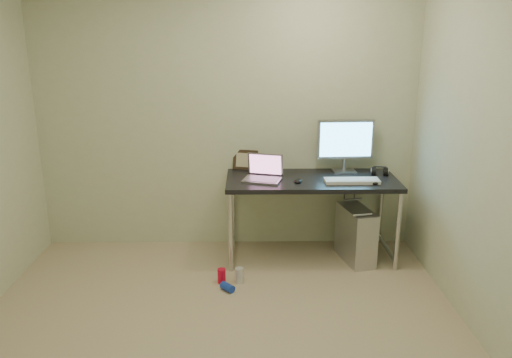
% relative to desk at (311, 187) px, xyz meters
% --- Properties ---
extents(floor, '(3.50, 3.50, 0.00)m').
position_rel_desk_xyz_m(floor, '(-0.76, -1.42, -0.67)').
color(floor, tan).
rests_on(floor, ground).
extents(wall_back, '(3.50, 0.02, 2.50)m').
position_rel_desk_xyz_m(wall_back, '(-0.76, 0.33, 0.58)').
color(wall_back, beige).
rests_on(wall_back, ground).
extents(wall_right, '(0.02, 3.50, 2.50)m').
position_rel_desk_xyz_m(wall_right, '(0.99, -1.42, 0.58)').
color(wall_right, beige).
rests_on(wall_right, ground).
extents(desk, '(1.51, 0.66, 0.75)m').
position_rel_desk_xyz_m(desk, '(0.00, 0.00, 0.00)').
color(desk, black).
rests_on(desk, ground).
extents(tower_computer, '(0.31, 0.51, 0.52)m').
position_rel_desk_xyz_m(tower_computer, '(0.40, -0.09, -0.42)').
color(tower_computer, silver).
rests_on(tower_computer, ground).
extents(cable_a, '(0.01, 0.16, 0.69)m').
position_rel_desk_xyz_m(cable_a, '(0.35, 0.28, -0.27)').
color(cable_a, black).
rests_on(cable_a, ground).
extents(cable_b, '(0.02, 0.11, 0.71)m').
position_rel_desk_xyz_m(cable_b, '(0.44, 0.26, -0.29)').
color(cable_b, black).
rests_on(cable_b, ground).
extents(can_red, '(0.08, 0.08, 0.12)m').
position_rel_desk_xyz_m(can_red, '(-0.79, -0.51, -0.61)').
color(can_red, red).
rests_on(can_red, ground).
extents(can_white, '(0.09, 0.09, 0.13)m').
position_rel_desk_xyz_m(can_white, '(-0.64, -0.51, -0.60)').
color(can_white, silver).
rests_on(can_white, ground).
extents(can_blue, '(0.13, 0.13, 0.06)m').
position_rel_desk_xyz_m(can_blue, '(-0.73, -0.64, -0.64)').
color(can_blue, '#1839B8').
rests_on(can_blue, ground).
extents(laptop, '(0.37, 0.33, 0.22)m').
position_rel_desk_xyz_m(laptop, '(-0.43, -0.03, 0.13)').
color(laptop, '#9E9FA5').
rests_on(laptop, desk).
extents(monitor, '(0.52, 0.16, 0.49)m').
position_rel_desk_xyz_m(monitor, '(0.33, 0.21, 0.37)').
color(monitor, '#9E9FA5').
rests_on(monitor, desk).
extents(keyboard, '(0.47, 0.16, 0.03)m').
position_rel_desk_xyz_m(keyboard, '(0.33, -0.13, 0.10)').
color(keyboard, silver).
rests_on(keyboard, desk).
extents(mouse_right, '(0.08, 0.11, 0.03)m').
position_rel_desk_xyz_m(mouse_right, '(0.52, -0.17, 0.10)').
color(mouse_right, black).
rests_on(mouse_right, desk).
extents(mouse_left, '(0.09, 0.12, 0.04)m').
position_rel_desk_xyz_m(mouse_left, '(-0.13, -0.11, 0.10)').
color(mouse_left, black).
rests_on(mouse_left, desk).
extents(headphones, '(0.16, 0.09, 0.10)m').
position_rel_desk_xyz_m(headphones, '(0.63, 0.11, 0.11)').
color(headphones, black).
rests_on(headphones, desk).
extents(picture_frame, '(0.24, 0.12, 0.19)m').
position_rel_desk_xyz_m(picture_frame, '(-0.59, 0.31, 0.18)').
color(picture_frame, black).
rests_on(picture_frame, desk).
extents(webcam, '(0.04, 0.03, 0.12)m').
position_rel_desk_xyz_m(webcam, '(-0.42, 0.24, 0.17)').
color(webcam, silver).
rests_on(webcam, desk).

